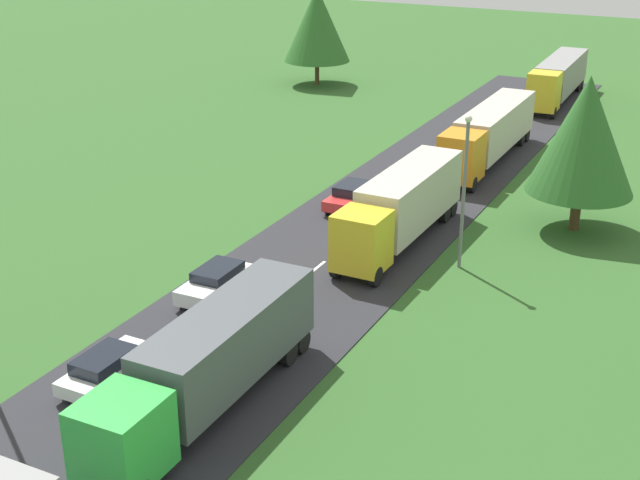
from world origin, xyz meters
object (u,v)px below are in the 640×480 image
object	(u,v)px
lamppost_third	(464,184)
truck_second	(209,361)
car_fourth	(216,282)
truck_third	(402,205)
tree_oak	(317,24)
truck_fifth	(558,77)
truck_fourth	(489,132)
car_fifth	(350,196)
car_third	(107,367)
tree_elm	(584,135)

from	to	relation	value
lamppost_third	truck_second	bearing A→B (deg)	-103.83
car_fourth	truck_third	bearing A→B (deg)	62.66
lamppost_third	tree_oak	bearing A→B (deg)	126.58
truck_fifth	lamppost_third	distance (m)	38.10
truck_second	truck_fourth	size ratio (longest dim) A/B	0.86
truck_fourth	lamppost_third	distance (m)	18.46
car_fourth	truck_fifth	bearing A→B (deg)	83.47
lamppost_third	tree_oak	distance (m)	43.12
truck_fourth	tree_oak	world-z (taller)	tree_oak
car_fourth	truck_fourth	bearing A→B (deg)	79.00
truck_third	car_fifth	distance (m)	6.10
car_third	tree_elm	bearing A→B (deg)	62.86
car_fifth	tree_oak	bearing A→B (deg)	120.25
car_fifth	truck_second	bearing A→B (deg)	-78.48
truck_second	tree_elm	distance (m)	26.06
lamppost_third	tree_elm	world-z (taller)	tree_elm
truck_second	truck_fifth	bearing A→B (deg)	89.65
car_fourth	tree_elm	world-z (taller)	tree_elm
truck_second	tree_elm	size ratio (longest dim) A/B	1.43
truck_fourth	truck_second	bearing A→B (deg)	-90.25
truck_second	truck_third	world-z (taller)	truck_third
lamppost_third	tree_oak	xyz separation A→B (m)	(-25.69, 34.61, 1.20)
truck_fourth	tree_elm	xyz separation A→B (m)	(8.04, -10.01, 3.31)
truck_fifth	car_third	distance (m)	55.04
truck_third	truck_fifth	world-z (taller)	truck_third
truck_fourth	car_third	world-z (taller)	truck_fourth
car_third	tree_oak	size ratio (longest dim) A/B	0.48
car_fifth	lamppost_third	xyz separation A→B (m)	(8.55, -5.22, 3.60)
tree_elm	car_fourth	bearing A→B (deg)	-128.75
truck_fifth	car_fourth	size ratio (longest dim) A/B	3.15
lamppost_third	car_third	bearing A→B (deg)	-116.96
tree_oak	truck_third	bearing A→B (deg)	-56.50
car_third	car_fourth	world-z (taller)	car_fourth
truck_fifth	tree_elm	bearing A→B (deg)	-75.29
truck_second	car_fifth	xyz separation A→B (m)	(-4.45, 21.85, -1.25)
car_third	car_fourth	size ratio (longest dim) A/B	0.99
car_third	tree_elm	xyz separation A→B (m)	(12.73, 24.84, 4.68)
truck_fifth	lamppost_third	world-z (taller)	lamppost_third
truck_fourth	car_third	xyz separation A→B (m)	(-4.69, -34.85, -1.37)
truck_second	truck_third	xyz separation A→B (m)	(0.26, 18.23, 0.13)
car_third	car_fifth	bearing A→B (deg)	89.79
tree_elm	truck_second	bearing A→B (deg)	-108.49
car_third	lamppost_third	xyz separation A→B (m)	(8.63, 16.96, 3.64)
truck_fourth	car_fifth	world-z (taller)	truck_fourth
car_fifth	tree_elm	bearing A→B (deg)	11.87
lamppost_third	tree_oak	world-z (taller)	tree_oak
truck_fourth	tree_elm	size ratio (longest dim) A/B	1.66
truck_fifth	car_fourth	world-z (taller)	truck_fifth
truck_third	truck_fifth	xyz separation A→B (m)	(0.07, 36.25, -0.06)
truck_second	tree_elm	bearing A→B (deg)	71.51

